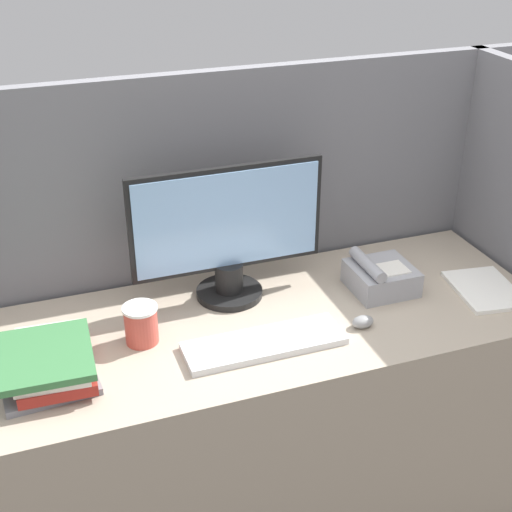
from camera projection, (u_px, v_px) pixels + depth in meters
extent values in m
cube|color=slate|center=(235.00, 279.00, 2.39)|extent=(2.03, 0.04, 1.41)
cube|color=slate|center=(507.00, 282.00, 2.37)|extent=(0.04, 0.70, 1.41)
cube|color=tan|center=(271.00, 420.00, 2.25)|extent=(1.63, 0.64, 0.77)
cylinder|color=black|center=(229.00, 292.00, 2.17)|extent=(0.20, 0.20, 0.02)
cylinder|color=black|center=(229.00, 277.00, 2.14)|extent=(0.08, 0.08, 0.09)
cube|color=black|center=(227.00, 219.00, 2.06)|extent=(0.58, 0.02, 0.32)
cube|color=#8CB7E5|center=(228.00, 220.00, 2.05)|extent=(0.55, 0.01, 0.29)
cube|color=silver|center=(264.00, 343.00, 1.93)|extent=(0.44, 0.14, 0.02)
ellipsoid|color=gray|center=(363.00, 322.00, 2.01)|extent=(0.06, 0.04, 0.04)
cylinder|color=#BF4C3F|center=(141.00, 326.00, 1.94)|extent=(0.09, 0.09, 0.10)
cylinder|color=white|center=(140.00, 308.00, 1.91)|extent=(0.10, 0.10, 0.01)
cube|color=slate|center=(48.00, 377.00, 1.81)|extent=(0.25, 0.25, 0.02)
cube|color=maroon|center=(55.00, 363.00, 1.82)|extent=(0.20, 0.30, 0.03)
cube|color=silver|center=(51.00, 356.00, 1.80)|extent=(0.20, 0.30, 0.02)
cube|color=#38723F|center=(45.00, 356.00, 1.77)|extent=(0.24, 0.27, 0.02)
cube|color=#99999E|center=(381.00, 278.00, 2.19)|extent=(0.19, 0.18, 0.08)
cube|color=white|center=(393.00, 268.00, 2.16)|extent=(0.08, 0.08, 0.00)
cylinder|color=#99999E|center=(368.00, 264.00, 2.15)|extent=(0.04, 0.18, 0.04)
cube|color=white|center=(485.00, 289.00, 2.19)|extent=(0.21, 0.27, 0.01)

